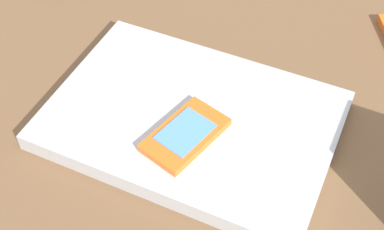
{
  "coord_description": "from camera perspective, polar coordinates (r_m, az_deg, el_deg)",
  "views": [
    {
      "loc": [
        12.96,
        -42.44,
        51.38
      ],
      "look_at": [
        2.29,
        -2.73,
        5.0
      ],
      "focal_mm": 49.26,
      "sensor_mm": 36.0,
      "label": 1
    }
  ],
  "objects": [
    {
      "name": "cell_phone_on_laptop",
      "position": [
        0.59,
        -0.74,
        -2.12
      ],
      "size": [
        9.21,
        11.22,
        1.06
      ],
      "color": "orange",
      "rests_on": "laptop_closed"
    },
    {
      "name": "laptop_closed",
      "position": [
        0.63,
        -0.0,
        -0.53
      ],
      "size": [
        36.68,
        28.28,
        2.26
      ],
      "primitive_type": "cube",
      "rotation": [
        0.0,
        0.0,
        -0.17
      ],
      "color": "#B7BABC",
      "rests_on": "desk_surface"
    },
    {
      "name": "desk_surface",
      "position": [
        0.67,
        -1.29,
        0.08
      ],
      "size": [
        120.0,
        80.0,
        3.0
      ],
      "primitive_type": "cube",
      "color": "brown",
      "rests_on": "ground"
    }
  ]
}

